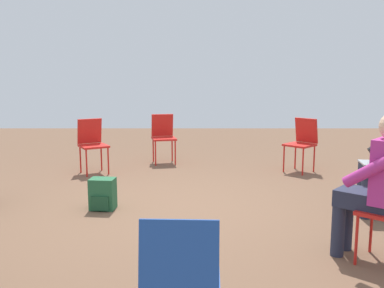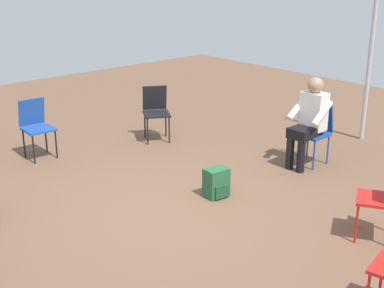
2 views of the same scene
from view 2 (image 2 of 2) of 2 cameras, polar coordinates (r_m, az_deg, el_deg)
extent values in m
plane|color=brown|center=(6.04, -3.25, -7.82)|extent=(15.23, 15.23, 0.00)
cylinder|color=red|center=(4.89, 19.54, -13.19)|extent=(0.02, 0.02, 0.42)
cube|color=red|center=(5.75, 19.12, -5.58)|extent=(0.55, 0.55, 0.03)
cylinder|color=red|center=(5.69, 17.14, -8.15)|extent=(0.02, 0.02, 0.42)
cylinder|color=red|center=(5.99, 17.27, -6.71)|extent=(0.02, 0.02, 0.42)
cube|color=#1E4799|center=(7.94, -16.05, 1.54)|extent=(0.42, 0.42, 0.03)
cylinder|color=black|center=(7.92, -14.29, -0.05)|extent=(0.02, 0.02, 0.42)
cylinder|color=black|center=(7.80, -16.53, -0.57)|extent=(0.02, 0.02, 0.42)
cylinder|color=black|center=(8.22, -15.31, 0.56)|extent=(0.02, 0.02, 0.42)
cylinder|color=black|center=(8.10, -17.49, 0.06)|extent=(0.02, 0.02, 0.42)
cube|color=#1E4799|center=(8.05, -16.74, 3.31)|extent=(0.11, 0.38, 0.40)
cube|color=#1E4799|center=(7.58, 12.66, 1.02)|extent=(0.41, 0.41, 0.03)
cylinder|color=#1E4799|center=(7.43, 12.87, -1.21)|extent=(0.02, 0.02, 0.42)
cylinder|color=#1E4799|center=(7.61, 10.76, -0.57)|extent=(0.02, 0.02, 0.42)
cylinder|color=#1E4799|center=(7.70, 14.29, -0.60)|extent=(0.02, 0.02, 0.42)
cylinder|color=#1E4799|center=(7.88, 12.22, 0.01)|extent=(0.02, 0.02, 0.42)
cube|color=#1E4799|center=(7.67, 13.58, 2.84)|extent=(0.38, 0.11, 0.40)
cube|color=black|center=(8.40, -3.80, 3.22)|extent=(0.55, 0.55, 0.03)
cylinder|color=black|center=(8.32, -2.44, 1.48)|extent=(0.02, 0.02, 0.42)
cylinder|color=black|center=(8.28, -4.76, 1.33)|extent=(0.02, 0.02, 0.42)
cylinder|color=black|center=(8.65, -2.81, 2.15)|extent=(0.02, 0.02, 0.42)
cylinder|color=black|center=(8.60, -5.05, 2.01)|extent=(0.02, 0.02, 0.42)
cube|color=black|center=(8.52, -4.01, 4.95)|extent=(0.27, 0.38, 0.40)
cylinder|color=black|center=(7.32, 11.54, -1.30)|extent=(0.11, 0.11, 0.45)
cylinder|color=black|center=(7.42, 10.41, -0.95)|extent=(0.11, 0.11, 0.45)
cube|color=black|center=(7.41, 11.87, 1.26)|extent=(0.31, 0.43, 0.14)
cube|color=silver|center=(7.49, 12.84, 3.45)|extent=(0.35, 0.23, 0.52)
sphere|color=#A87A5B|center=(7.40, 13.05, 6.12)|extent=(0.22, 0.22, 0.22)
cylinder|color=silver|center=(7.30, 13.71, 3.18)|extent=(0.10, 0.40, 0.31)
cylinder|color=silver|center=(7.51, 11.17, 3.82)|extent=(0.10, 0.40, 0.31)
cube|color=#235B38|center=(6.47, 2.61, -4.14)|extent=(0.23, 0.30, 0.36)
cube|color=#1C492C|center=(6.50, 2.60, -4.79)|extent=(0.27, 0.22, 0.16)
cylinder|color=#B2B2B7|center=(8.68, 18.51, 9.13)|extent=(0.07, 0.07, 2.74)
camera|label=1|loc=(9.59, -22.58, 10.43)|focal=40.00mm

